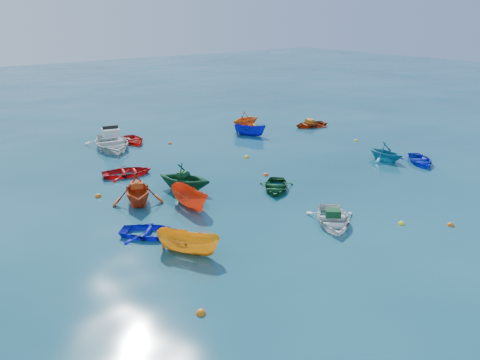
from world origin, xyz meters
TOP-DOWN VIEW (x-y plane):
  - ground at (0.00, 0.00)m, footprint 160.00×160.00m
  - dinghy_blue_sw at (-7.23, 2.37)m, footprint 3.48×3.45m
  - dinghy_white_near at (0.50, -1.87)m, footprint 3.99×4.12m
  - dinghy_blue_se at (12.54, 1.04)m, footprint 3.52×3.64m
  - dinghy_orange_w at (-5.94, 6.41)m, footprint 3.85×4.08m
  - sampan_yellow_mid at (-6.71, -0.10)m, footprint 2.53×3.12m
  - dinghy_green_e at (1.33, 3.29)m, footprint 3.51×3.52m
  - dinghy_cyan_se at (11.13, 2.89)m, footprint 2.34×2.71m
  - dinghy_red_nw at (-4.50, 10.91)m, footprint 3.55×2.92m
  - sampan_orange_n at (-4.00, 4.14)m, footprint 1.22×3.11m
  - dinghy_green_n at (-2.95, 6.46)m, footprint 4.04×4.20m
  - dinghy_red_ne at (14.18, 13.11)m, footprint 3.45×2.78m
  - sampan_blue_far at (7.90, 13.98)m, footprint 2.36×2.86m
  - dinghy_red_far at (-0.80, 17.87)m, footprint 2.44×3.15m
  - dinghy_orange_far at (9.58, 16.66)m, footprint 3.15×2.78m
  - motorboat_white at (-2.79, 17.37)m, footprint 4.71×5.80m
  - tarp_green_a at (0.56, -1.79)m, footprint 0.92×0.89m
  - tarp_orange_a at (-5.92, 6.45)m, footprint 0.79×0.71m
  - tarp_green_b at (-3.00, 6.55)m, footprint 0.73×0.68m
  - tarp_orange_b at (14.08, 13.13)m, footprint 0.70×0.84m
  - buoy_or_a at (-8.63, -4.04)m, footprint 0.36×0.36m
  - buoy_ye_a at (3.15, -3.98)m, footprint 0.31×0.31m
  - buoy_or_b at (4.92, -5.53)m, footprint 0.32×0.32m
  - buoy_or_c at (-7.37, 8.54)m, footprint 0.37×0.37m
  - buoy_ye_c at (3.83, 9.24)m, footprint 0.38×0.38m
  - buoy_or_d at (2.50, 5.54)m, footprint 0.33×0.33m
  - buoy_or_e at (1.30, 15.77)m, footprint 0.29×0.29m
  - buoy_ye_e at (13.57, 7.42)m, footprint 0.31×0.31m

SIDE VIEW (x-z plane):
  - ground at x=0.00m, z-range 0.00..0.00m
  - dinghy_blue_sw at x=-7.23m, z-range -0.30..0.30m
  - dinghy_white_near at x=0.50m, z-range -0.35..0.35m
  - dinghy_blue_se at x=12.54m, z-range -0.31..0.31m
  - dinghy_orange_w at x=-5.94m, z-range -0.85..0.85m
  - sampan_yellow_mid at x=-6.71m, z-range -0.58..0.58m
  - dinghy_green_e at x=1.33m, z-range -0.30..0.30m
  - dinghy_cyan_se at x=11.13m, z-range -0.71..0.71m
  - dinghy_red_nw at x=-4.50m, z-range -0.32..0.32m
  - sampan_orange_n at x=-4.00m, z-range -0.60..0.60m
  - dinghy_green_n at x=-2.95m, z-range -0.85..0.85m
  - dinghy_red_ne at x=14.18m, z-range -0.32..0.32m
  - sampan_blue_far at x=7.90m, z-range -0.53..0.53m
  - dinghy_red_far at x=-0.80m, z-range -0.30..0.30m
  - dinghy_orange_far at x=9.58m, z-range -0.78..0.78m
  - motorboat_white at x=-2.79m, z-range -0.83..0.83m
  - buoy_or_a at x=-8.63m, z-range -0.18..0.18m
  - buoy_ye_a at x=3.15m, z-range -0.15..0.15m
  - buoy_or_b at x=4.92m, z-range -0.16..0.16m
  - buoy_or_c at x=-7.37m, z-range -0.18..0.18m
  - buoy_ye_c at x=3.83m, z-range -0.19..0.19m
  - buoy_or_d at x=2.50m, z-range -0.17..0.17m
  - buoy_or_e at x=1.30m, z-range -0.15..0.15m
  - buoy_ye_e at x=13.57m, z-range -0.16..0.16m
  - tarp_orange_b at x=14.08m, z-range 0.32..0.68m
  - tarp_green_a at x=0.56m, z-range 0.35..0.70m
  - tarp_green_b at x=-3.00m, z-range 0.85..1.14m
  - tarp_orange_a at x=-5.92m, z-range 0.85..1.17m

